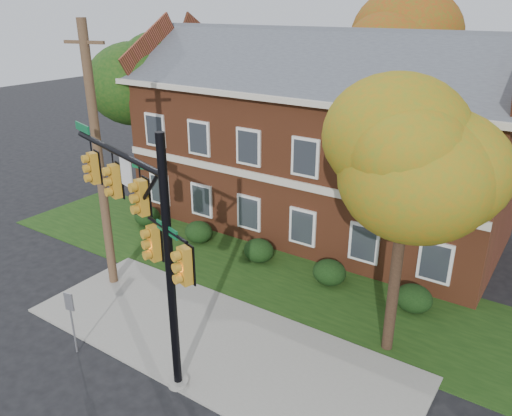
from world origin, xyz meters
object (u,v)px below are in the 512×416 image
Objects in this scene: hedge_left at (199,232)px; sign_post at (71,313)px; utility_pole at (99,162)px; tree_left_rear at (157,82)px; tree_near_right at (416,160)px; traffic_signal at (143,224)px; apartment_building at (318,130)px; hedge_far_right at (414,298)px; hedge_right at (329,272)px; hedge_far_left at (147,216)px; tree_far_rear at (405,40)px; hedge_center at (259,251)px.

sign_post is (2.01, -8.69, 1.02)m from hedge_left.
utility_pole is 5.81m from sign_post.
tree_left_rear reaches higher than hedge_left.
tree_near_right is (10.72, -2.83, 6.14)m from hedge_left.
tree_near_right reaches higher than hedge_left.
tree_near_right is 7.99m from traffic_signal.
hedge_left is at bearing -123.67° from apartment_building.
tree_left_rear is at bearing 166.11° from hedge_far_right.
hedge_right is 15.17m from tree_left_rear.
tree_far_rear reaches higher than hedge_far_left.
tree_near_right is at bearing -4.26° from utility_pole.
utility_pole is at bearing -155.71° from hedge_far_right.
hedge_far_left is 0.61× the size of sign_post.
hedge_left is at bearing 69.72° from utility_pole.
sign_post is at bearing -96.12° from apartment_building.
traffic_signal is at bearing -142.86° from tree_near_right.
hedge_center is at bearing 67.90° from sign_post.
tree_far_rear is 23.14m from sign_post.
hedge_far_right is at bearing -66.63° from tree_far_rear.
hedge_far_right is 18.30m from tree_left_rear.
hedge_right is at bearing 18.59° from utility_pole.
utility_pole reaches higher than tree_left_rear.
traffic_signal is at bearing -82.30° from hedge_center.
sign_post is (5.51, -8.69, 1.02)m from hedge_far_left.
hedge_far_right is (7.00, -5.25, -4.46)m from apartment_building.
tree_left_rear is 1.13× the size of traffic_signal.
apartment_building reaches higher than tree_near_right.
apartment_building is 10.95m from utility_pole.
hedge_center is (7.00, 0.00, 0.00)m from hedge_far_left.
hedge_center is 1.00× the size of hedge_far_right.
utility_pole reaches higher than hedge_right.
sign_post is (2.47, -3.74, -3.70)m from utility_pole.
hedge_left is at bearing -33.59° from tree_left_rear.
tree_near_right reaches higher than hedge_right.
traffic_signal is (8.02, -7.54, 4.35)m from hedge_far_left.
hedge_far_left is at bearing -143.11° from apartment_building.
tree_far_rear is 1.11× the size of utility_pole.
tree_far_rear is (-2.16, 13.09, 8.32)m from hedge_right.
utility_pole is (3.04, -4.95, 4.72)m from hedge_far_left.
apartment_building reaches higher than hedge_left.
traffic_signal is 5.63m from utility_pole.
hedge_far_right is 0.16× the size of tree_left_rear.
hedge_left and hedge_right have the same top height.
hedge_right is at bearing 0.00° from hedge_left.
hedge_far_left is 10.34m from sign_post.
hedge_left is (3.50, 0.00, 0.00)m from hedge_far_left.
traffic_signal is at bearing 12.27° from sign_post.
hedge_right is (3.50, -5.25, -4.46)m from apartment_building.
hedge_far_right is at bearing 0.00° from hedge_right.
hedge_right is 9.05m from traffic_signal.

